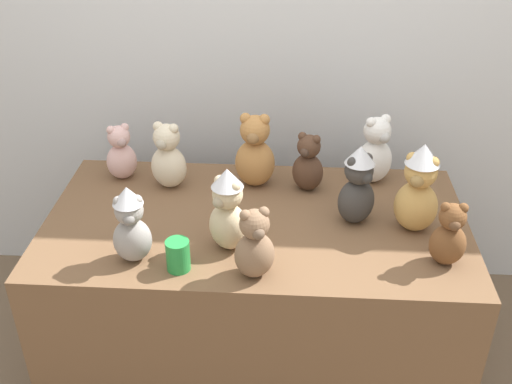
% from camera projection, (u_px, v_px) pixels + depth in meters
% --- Properties ---
extents(wall_back, '(7.00, 0.08, 2.60)m').
position_uv_depth(wall_back, '(266.00, 14.00, 2.60)').
color(wall_back, silver).
rests_on(wall_back, ground_plane).
extents(display_table, '(1.58, 0.85, 0.71)m').
position_uv_depth(display_table, '(256.00, 292.00, 2.51)').
color(display_table, brown).
rests_on(display_table, ground_plane).
extents(teddy_bear_chestnut, '(0.12, 0.11, 0.24)m').
position_uv_depth(teddy_bear_chestnut, '(449.00, 236.00, 2.04)').
color(teddy_bear_chestnut, brown).
rests_on(teddy_bear_chestnut, display_table).
extents(teddy_bear_caramel, '(0.17, 0.15, 0.32)m').
position_uv_depth(teddy_bear_caramel, '(255.00, 153.00, 2.47)').
color(teddy_bear_caramel, '#B27A42').
rests_on(teddy_bear_caramel, display_table).
extents(teddy_bear_cocoa, '(0.16, 0.15, 0.25)m').
position_uv_depth(teddy_bear_cocoa, '(308.00, 164.00, 2.46)').
color(teddy_bear_cocoa, '#4C3323').
rests_on(teddy_bear_cocoa, display_table).
extents(teddy_bear_cream, '(0.17, 0.16, 0.28)m').
position_uv_depth(teddy_bear_cream, '(168.00, 157.00, 2.47)').
color(teddy_bear_cream, beige).
rests_on(teddy_bear_cream, display_table).
extents(teddy_bear_snow, '(0.19, 0.18, 0.29)m').
position_uv_depth(teddy_bear_snow, '(375.00, 152.00, 2.50)').
color(teddy_bear_snow, white).
rests_on(teddy_bear_snow, display_table).
extents(teddy_bear_honey, '(0.20, 0.18, 0.35)m').
position_uv_depth(teddy_bear_honey, '(418.00, 189.00, 2.19)').
color(teddy_bear_honey, tan).
rests_on(teddy_bear_honey, display_table).
extents(teddy_bear_sand, '(0.18, 0.18, 0.31)m').
position_uv_depth(teddy_bear_sand, '(228.00, 210.00, 2.10)').
color(teddy_bear_sand, '#CCB78E').
rests_on(teddy_bear_sand, display_table).
extents(teddy_bear_charcoal, '(0.18, 0.18, 0.31)m').
position_uv_depth(teddy_bear_charcoal, '(358.00, 186.00, 2.24)').
color(teddy_bear_charcoal, '#383533').
rests_on(teddy_bear_charcoal, display_table).
extents(teddy_bear_mocha, '(0.16, 0.15, 0.26)m').
position_uv_depth(teddy_bear_mocha, '(255.00, 245.00, 1.98)').
color(teddy_bear_mocha, '#7F6047').
rests_on(teddy_bear_mocha, display_table).
extents(teddy_bear_blush, '(0.16, 0.15, 0.24)m').
position_uv_depth(teddy_bear_blush, '(121.00, 154.00, 2.54)').
color(teddy_bear_blush, beige).
rests_on(teddy_bear_blush, display_table).
extents(teddy_bear_ash, '(0.15, 0.13, 0.29)m').
position_uv_depth(teddy_bear_ash, '(131.00, 225.00, 2.04)').
color(teddy_bear_ash, gray).
rests_on(teddy_bear_ash, display_table).
extents(party_cup_green, '(0.08, 0.08, 0.11)m').
position_uv_depth(party_cup_green, '(178.00, 255.00, 2.04)').
color(party_cup_green, '#238C3D').
rests_on(party_cup_green, display_table).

